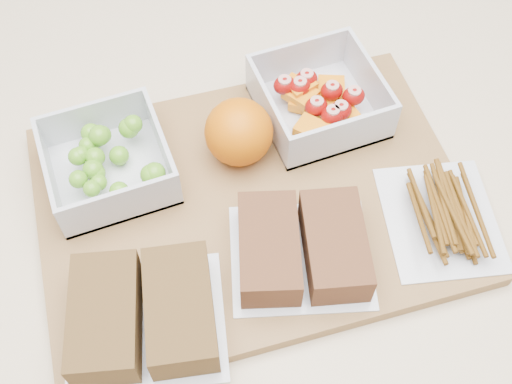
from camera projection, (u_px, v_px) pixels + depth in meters
counter at (256, 355)px, 1.03m from camera, size 1.20×0.90×0.90m
cutting_board at (252, 203)px, 0.65m from camera, size 0.44×0.34×0.02m
grape_container at (109, 161)px, 0.64m from camera, size 0.12×0.12×0.05m
fruit_container at (319, 101)px, 0.68m from camera, size 0.12×0.12×0.05m
orange at (239, 132)px, 0.64m from camera, size 0.07×0.07×0.07m
sandwich_bag_left at (143, 314)px, 0.55m from camera, size 0.16×0.15×0.04m
sandwich_bag_center at (302, 247)px, 0.59m from camera, size 0.16×0.15×0.04m
pretzel_bag at (443, 212)px, 0.61m from camera, size 0.14×0.15×0.03m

